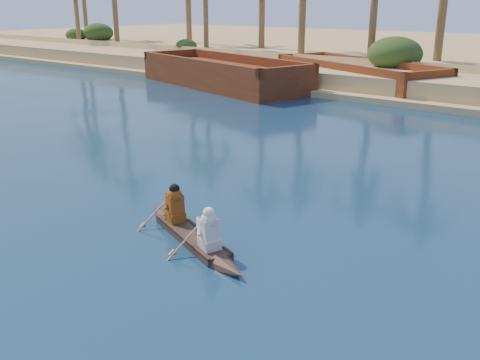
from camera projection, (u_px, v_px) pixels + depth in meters
The scene contains 3 objects.
canoe at pixel (191, 230), 12.31m from camera, with size 4.54×2.23×1.27m.
barge_left at pixel (222, 74), 34.96m from camera, with size 14.01×7.71×2.22m.
barge_mid at pixel (356, 77), 34.35m from camera, with size 12.88×8.45×2.04m.
Camera 1 is at (3.74, -4.82, 5.23)m, focal length 40.00 mm.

